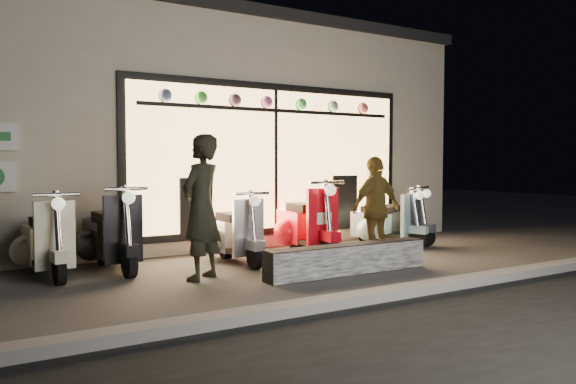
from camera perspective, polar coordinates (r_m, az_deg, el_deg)
name	(u,v)px	position (r m, az deg, el deg)	size (l,w,h in m)	color
ground	(295,269)	(7.93, 0.68, -7.84)	(40.00, 40.00, 0.00)	#383533
kerb	(391,293)	(6.34, 10.41, -10.10)	(40.00, 0.25, 0.12)	slate
shop_building	(172,134)	(12.32, -11.68, 5.78)	(10.20, 6.23, 4.20)	beige
graffiti_barrier	(348,259)	(7.61, 6.07, -6.79)	(2.46, 0.28, 0.40)	black
scooter_silver	(233,234)	(8.54, -5.64, -4.25)	(0.47, 1.44, 1.04)	black
scooter_red	(304,225)	(9.25, 1.66, -3.36)	(0.61, 1.63, 1.16)	black
scooter_black	(110,237)	(8.29, -17.66, -4.34)	(0.55, 1.57, 1.13)	black
scooter_cream	(46,242)	(8.15, -23.40, -4.72)	(0.52, 1.50, 1.08)	black
scooter_blue	(380,223)	(10.27, 9.32, -3.13)	(0.83, 1.37, 1.00)	black
scooter_grey	(388,221)	(10.54, 10.10, -2.93)	(0.80, 1.42, 1.02)	black
man	(201,207)	(7.21, -8.81, -1.53)	(0.68, 0.44, 1.85)	black
woman	(376,208)	(8.69, 8.92, -1.64)	(0.93, 0.39, 1.59)	brown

